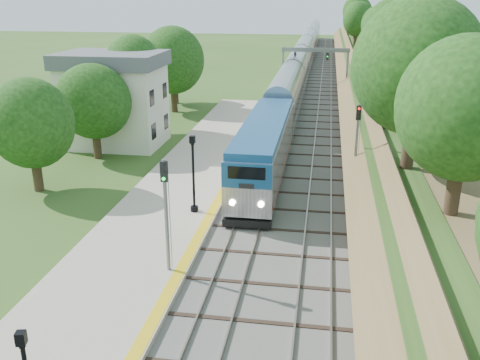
% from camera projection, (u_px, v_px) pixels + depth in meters
% --- Properties ---
extents(trackbed, '(9.50, 170.00, 0.28)m').
position_uv_depth(trackbed, '(311.00, 90.00, 72.93)').
color(trackbed, '#4C4944').
rests_on(trackbed, ground).
extents(platform, '(6.40, 68.00, 0.38)m').
position_uv_depth(platform, '(169.00, 208.00, 33.02)').
color(platform, '#A69886').
rests_on(platform, ground).
extents(yellow_stripe, '(0.55, 68.00, 0.01)m').
position_uv_depth(yellow_stripe, '(214.00, 208.00, 32.53)').
color(yellow_stripe, gold).
rests_on(yellow_stripe, platform).
extents(embankment, '(10.64, 170.00, 11.70)m').
position_uv_depth(embankment, '(375.00, 78.00, 71.05)').
color(embankment, brown).
rests_on(embankment, ground).
extents(station_building, '(8.60, 6.60, 8.00)m').
position_uv_depth(station_building, '(114.00, 99.00, 46.06)').
color(station_building, white).
rests_on(station_building, ground).
extents(signal_gantry, '(8.40, 0.38, 6.20)m').
position_uv_depth(signal_gantry, '(315.00, 59.00, 66.61)').
color(signal_gantry, slate).
rests_on(signal_gantry, ground).
extents(trees_behind_platform, '(7.82, 53.32, 7.21)m').
position_uv_depth(trees_behind_platform, '(101.00, 119.00, 36.80)').
color(trees_behind_platform, '#332316').
rests_on(trees_behind_platform, ground).
extents(train, '(2.85, 133.70, 4.18)m').
position_uv_depth(train, '(304.00, 58.00, 90.69)').
color(train, black).
rests_on(train, trackbed).
extents(lamppost_far, '(0.46, 0.46, 4.65)m').
position_uv_depth(lamppost_far, '(194.00, 178.00, 31.36)').
color(lamppost_far, black).
rests_on(lamppost_far, platform).
extents(signal_platform, '(0.32, 0.25, 5.47)m').
position_uv_depth(signal_platform, '(166.00, 204.00, 24.23)').
color(signal_platform, slate).
rests_on(signal_platform, platform).
extents(signal_farside, '(0.32, 0.25, 5.82)m').
position_uv_depth(signal_farside, '(357.00, 138.00, 35.25)').
color(signal_farside, slate).
rests_on(signal_farside, ground).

